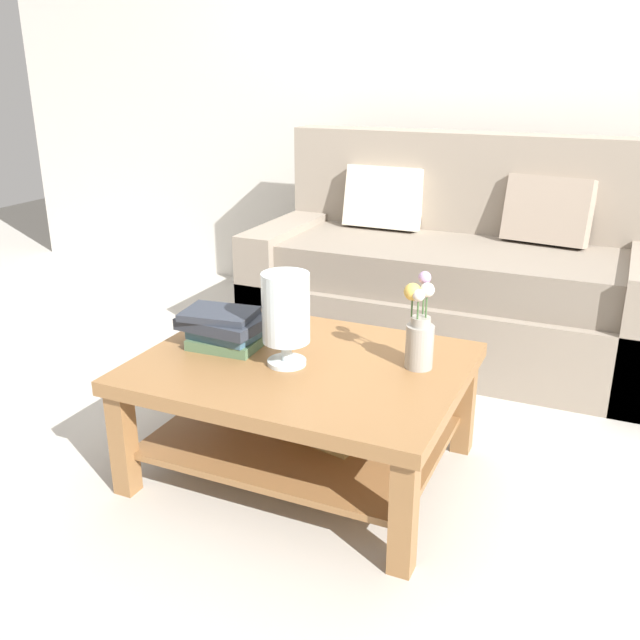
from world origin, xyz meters
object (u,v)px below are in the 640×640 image
object	(u,v)px
couch	(455,279)
glass_hurricane_vase	(286,311)
book_stack_main	(224,327)
flower_pitcher	(420,331)
coffee_table	(303,391)

from	to	relation	value
couch	glass_hurricane_vase	world-z (taller)	couch
couch	book_stack_main	world-z (taller)	couch
book_stack_main	flower_pitcher	world-z (taller)	flower_pitcher
glass_hurricane_vase	flower_pitcher	xyz separation A→B (m)	(0.41, 0.16, -0.06)
couch	glass_hurricane_vase	distance (m)	1.46
coffee_table	glass_hurricane_vase	world-z (taller)	glass_hurricane_vase
glass_hurricane_vase	coffee_table	bearing A→B (deg)	47.69
book_stack_main	flower_pitcher	bearing A→B (deg)	8.94
flower_pitcher	couch	bearing A→B (deg)	97.97
couch	book_stack_main	xyz separation A→B (m)	(-0.51, -1.37, 0.14)
couch	flower_pitcher	distance (m)	1.29
coffee_table	book_stack_main	bearing A→B (deg)	178.79
book_stack_main	glass_hurricane_vase	xyz separation A→B (m)	(0.27, -0.05, 0.12)
book_stack_main	glass_hurricane_vase	size ratio (longest dim) A/B	0.94
coffee_table	couch	bearing A→B (deg)	81.91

